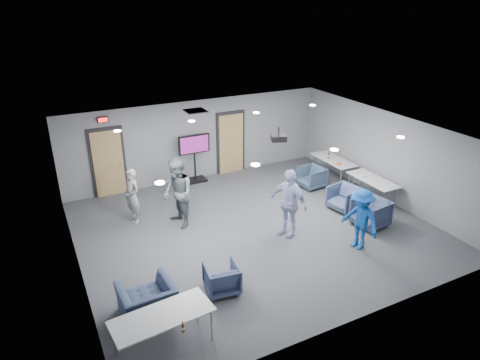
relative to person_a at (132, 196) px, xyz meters
name	(u,v)px	position (x,y,z in m)	size (l,w,h in m)	color
floor	(254,229)	(2.79, -1.89, -0.78)	(9.00, 9.00, 0.00)	#34373B
ceiling	(256,133)	(2.79, -1.89, 1.92)	(9.00, 9.00, 0.00)	white
wall_back	(198,140)	(2.79, 2.11, 0.57)	(9.00, 0.02, 2.70)	slate
wall_front	(360,263)	(2.79, -5.89, 0.57)	(9.00, 0.02, 2.70)	slate
wall_left	(72,222)	(-1.71, -1.89, 0.57)	(0.02, 8.00, 2.70)	slate
wall_right	(385,156)	(7.29, -1.89, 0.57)	(0.02, 8.00, 2.70)	slate
door_left	(108,163)	(-0.21, 2.06, 0.29)	(1.06, 0.17, 2.24)	black
door_right	(231,143)	(3.99, 2.06, 0.29)	(1.06, 0.17, 2.24)	black
exit_sign	(103,120)	(-0.21, 2.04, 1.67)	(0.32, 0.08, 0.16)	black
hvac_diffuser	(195,111)	(2.29, 0.91, 1.91)	(0.60, 0.60, 0.03)	black
downlights	(256,134)	(2.79, -1.89, 1.91)	(6.18, 3.78, 0.02)	white
person_a	(132,196)	(0.00, 0.00, 0.00)	(0.57, 0.37, 1.55)	#979996
person_b	(178,194)	(1.04, -0.80, 0.19)	(0.94, 0.73, 1.93)	#555F66
person_c	(289,203)	(3.44, -2.52, 0.15)	(1.08, 0.45, 1.85)	#AAB2DB
person_d	(360,219)	(4.66, -3.87, 0.02)	(1.03, 0.59, 1.60)	navy
chair_right_a	(312,177)	(5.77, -0.34, -0.43)	(0.75, 0.77, 0.70)	#324256
chair_right_b	(344,198)	(5.69, -2.05, -0.42)	(0.77, 0.79, 0.72)	#3D496A
chair_right_c	(370,213)	(5.69, -3.16, -0.39)	(0.83, 0.85, 0.78)	#36405D
chair_front_a	(222,278)	(0.91, -3.89, -0.45)	(0.69, 0.71, 0.65)	#3C4768
chair_front_b	(147,300)	(-0.71, -3.89, -0.44)	(1.05, 0.91, 0.68)	#34405B
table_right_a	(333,161)	(6.79, -0.11, -0.09)	(0.71, 1.71, 0.73)	silver
table_right_b	(373,181)	(6.79, -2.01, -0.10)	(0.69, 1.66, 0.73)	silver
table_front_left	(162,317)	(-0.69, -4.89, -0.09)	(1.84, 0.91, 0.73)	silver
bottle_front	(183,328)	(-0.49, -5.43, 0.04)	(0.06, 0.06, 0.22)	#4F270D
bottle_right	(329,156)	(6.69, 0.03, 0.05)	(0.07, 0.07, 0.25)	#4F270D
snack_box	(338,164)	(6.62, -0.57, -0.02)	(0.20, 0.13, 0.04)	#C75731
wrapper	(363,176)	(6.64, -1.74, -0.02)	(0.21, 0.14, 0.05)	silver
tv_stand	(195,155)	(2.55, 1.86, 0.15)	(1.06, 0.51, 1.63)	black
projector	(279,138)	(3.60, -1.66, 1.63)	(0.48, 0.45, 0.37)	black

